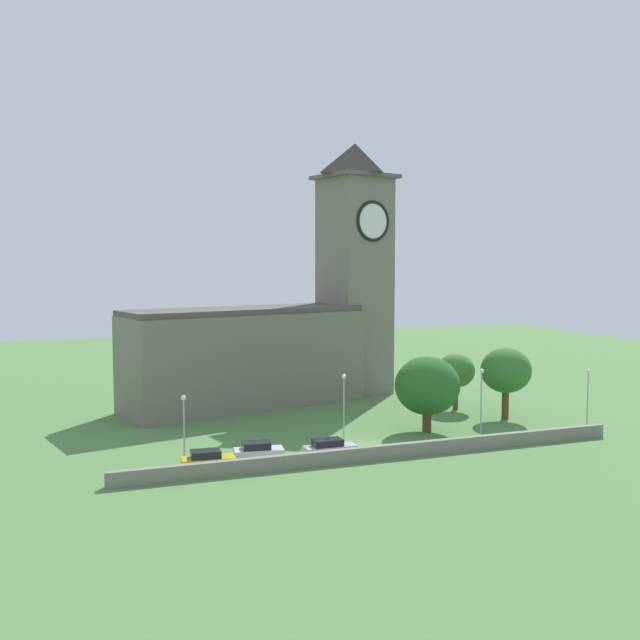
% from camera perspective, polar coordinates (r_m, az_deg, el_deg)
% --- Properties ---
extents(ground_plane, '(200.00, 200.00, 0.00)m').
position_cam_1_polar(ground_plane, '(84.23, -0.76, -7.61)').
color(ground_plane, '#517F42').
extents(church, '(37.71, 17.80, 33.87)m').
position_cam_1_polar(church, '(91.87, -2.46, -0.07)').
color(church, slate).
rests_on(church, ground).
extents(quay_barrier, '(48.85, 0.70, 1.29)m').
position_cam_1_polar(quay_barrier, '(65.99, 5.24, -10.46)').
color(quay_barrier, gray).
rests_on(quay_barrier, ground).
extents(car_yellow, '(4.71, 2.54, 1.71)m').
position_cam_1_polar(car_yellow, '(63.10, -8.96, -10.98)').
color(car_yellow, gold).
rests_on(car_yellow, ground).
extents(car_white, '(4.61, 2.74, 1.74)m').
position_cam_1_polar(car_white, '(65.35, -4.95, -10.39)').
color(car_white, silver).
rests_on(car_white, ground).
extents(car_silver, '(4.79, 2.08, 1.73)m').
position_cam_1_polar(car_silver, '(66.14, 0.75, -10.19)').
color(car_silver, silver).
rests_on(car_silver, ground).
extents(streetlamp_west_end, '(0.44, 0.44, 6.17)m').
position_cam_1_polar(streetlamp_west_end, '(64.27, -10.82, -7.67)').
color(streetlamp_west_end, '#9EA0A5').
rests_on(streetlamp_west_end, ground).
extents(streetlamp_west_mid, '(0.44, 0.44, 7.00)m').
position_cam_1_polar(streetlamp_west_mid, '(69.72, 1.92, -6.23)').
color(streetlamp_west_mid, '#9EA0A5').
rests_on(streetlamp_west_mid, ground).
extents(streetlamp_central, '(0.44, 0.44, 6.93)m').
position_cam_1_polar(streetlamp_central, '(75.59, 12.76, -5.53)').
color(streetlamp_central, '#9EA0A5').
rests_on(streetlamp_central, ground).
extents(streetlamp_east_mid, '(0.44, 0.44, 6.22)m').
position_cam_1_polar(streetlamp_east_mid, '(83.70, 20.61, -5.03)').
color(streetlamp_east_mid, '#9EA0A5').
rests_on(streetlamp_east_mid, ground).
extents(tree_riverside_east, '(6.83, 6.83, 7.99)m').
position_cam_1_polar(tree_riverside_east, '(76.06, 8.56, -5.22)').
color(tree_riverside_east, brown).
rests_on(tree_riverside_east, ground).
extents(tree_by_tower, '(5.70, 5.70, 8.16)m').
position_cam_1_polar(tree_by_tower, '(84.02, 14.63, -3.94)').
color(tree_by_tower, brown).
rests_on(tree_by_tower, ground).
extents(tree_riverside_west, '(4.58, 4.58, 6.84)m').
position_cam_1_polar(tree_riverside_west, '(88.23, 10.80, -4.01)').
color(tree_riverside_west, brown).
rests_on(tree_riverside_west, ground).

